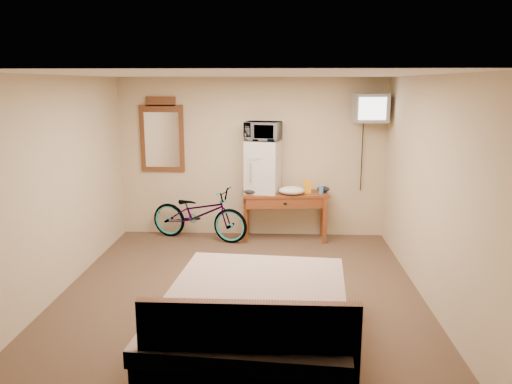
% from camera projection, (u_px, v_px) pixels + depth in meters
% --- Properties ---
extents(room, '(4.60, 4.64, 2.50)m').
position_uv_depth(room, '(240.00, 187.00, 5.66)').
color(room, '#4E3527').
rests_on(room, ground).
extents(desk, '(1.35, 0.62, 0.75)m').
position_uv_depth(desk, '(285.00, 201.00, 7.72)').
color(desk, brown).
rests_on(desk, floor).
extents(mini_fridge, '(0.57, 0.56, 0.80)m').
position_uv_depth(mini_fridge, '(263.00, 167.00, 7.67)').
color(mini_fridge, silver).
rests_on(mini_fridge, desk).
extents(microwave, '(0.59, 0.46, 0.29)m').
position_uv_depth(microwave, '(263.00, 131.00, 7.55)').
color(microwave, silver).
rests_on(microwave, mini_fridge).
extents(snack_bag, '(0.11, 0.08, 0.21)m').
position_uv_depth(snack_bag, '(307.00, 187.00, 7.66)').
color(snack_bag, '#FDA716').
rests_on(snack_bag, desk).
extents(blue_cup, '(0.07, 0.07, 0.13)m').
position_uv_depth(blue_cup, '(321.00, 190.00, 7.64)').
color(blue_cup, '#4088DA').
rests_on(blue_cup, desk).
extents(cloth_cream, '(0.40, 0.31, 0.12)m').
position_uv_depth(cloth_cream, '(292.00, 191.00, 7.58)').
color(cloth_cream, white).
rests_on(cloth_cream, desk).
extents(cloth_dark_a, '(0.23, 0.18, 0.09)m').
position_uv_depth(cloth_dark_a, '(251.00, 191.00, 7.61)').
color(cloth_dark_a, black).
rests_on(cloth_dark_a, desk).
extents(cloth_dark_b, '(0.20, 0.16, 0.09)m').
position_uv_depth(cloth_dark_b, '(323.00, 189.00, 7.76)').
color(cloth_dark_b, black).
rests_on(cloth_dark_b, desk).
extents(crt_television, '(0.52, 0.60, 0.42)m').
position_uv_depth(crt_television, '(370.00, 108.00, 7.38)').
color(crt_television, black).
rests_on(crt_television, room).
extents(wall_mirror, '(0.69, 0.04, 1.18)m').
position_uv_depth(wall_mirror, '(162.00, 136.00, 7.87)').
color(wall_mirror, brown).
rests_on(wall_mirror, room).
extents(bicycle, '(1.69, 0.97, 0.84)m').
position_uv_depth(bicycle, '(199.00, 214.00, 7.78)').
color(bicycle, black).
rests_on(bicycle, floor).
extents(bed, '(1.81, 2.30, 0.90)m').
position_uv_depth(bed, '(255.00, 322.00, 4.52)').
color(bed, brown).
rests_on(bed, floor).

